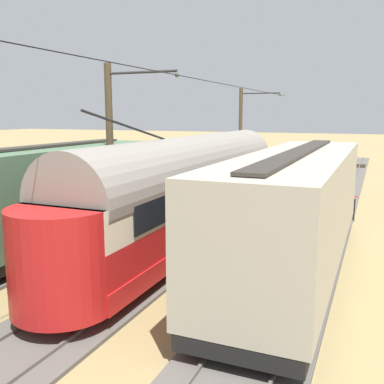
{
  "coord_description": "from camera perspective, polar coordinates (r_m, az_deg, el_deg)",
  "views": [
    {
      "loc": [
        -6.86,
        15.63,
        5.14
      ],
      "look_at": [
        0.07,
        -0.76,
        2.0
      ],
      "focal_mm": 41.16,
      "sensor_mm": 36.0,
      "label": 1
    }
  ],
  "objects": [
    {
      "name": "switch_stand",
      "position": [
        22.76,
        20.24,
        -1.86
      ],
      "size": [
        0.5,
        0.3,
        1.24
      ],
      "color": "black",
      "rests_on": "ground"
    },
    {
      "name": "ground_plane",
      "position": [
        17.82,
        -0.73,
        -6.75
      ],
      "size": [
        220.0,
        220.0,
        0.0
      ],
      "primitive_type": "plane",
      "color": "#937F51"
    },
    {
      "name": "track_adjacent_siding",
      "position": [
        18.08,
        -0.33,
        -6.32
      ],
      "size": [
        2.8,
        80.0,
        0.18
      ],
      "color": "#56514C",
      "rests_on": "ground"
    },
    {
      "name": "boxcar_far_siding",
      "position": [
        14.59,
        13.42,
        -2.03
      ],
      "size": [
        2.96,
        13.19,
        3.85
      ],
      "color": "#B2A893",
      "rests_on": "ground"
    },
    {
      "name": "overhead_wire_run",
      "position": [
        17.15,
        -0.99,
        14.72
      ],
      "size": [
        2.96,
        39.69,
        0.18
      ],
      "color": "black",
      "rests_on": "ground"
    },
    {
      "name": "track_third_siding",
      "position": [
        20.26,
        -12.33,
        -4.76
      ],
      "size": [
        2.8,
        80.0,
        0.18
      ],
      "color": "#56514C",
      "rests_on": "ground"
    },
    {
      "name": "catenary_pole_foreground",
      "position": [
        34.1,
        6.44,
        7.58
      ],
      "size": [
        3.16,
        0.28,
        7.09
      ],
      "color": "#4C3D28",
      "rests_on": "ground"
    },
    {
      "name": "boxcar_adjacent",
      "position": [
        16.19,
        -22.57,
        -1.35
      ],
      "size": [
        2.96,
        13.9,
        3.85
      ],
      "color": "#4C6B4C",
      "rests_on": "ground"
    },
    {
      "name": "catenary_pole_mid_near",
      "position": [
        17.77,
        -10.3,
        5.28
      ],
      "size": [
        3.16,
        0.28,
        7.09
      ],
      "color": "#4C3D28",
      "rests_on": "ground"
    },
    {
      "name": "vintage_streetcar",
      "position": [
        17.73,
        -0.14,
        0.69
      ],
      "size": [
        2.65,
        18.44,
        5.1
      ],
      "color": "red",
      "rests_on": "ground"
    },
    {
      "name": "track_streetcar_siding",
      "position": [
        16.89,
        14.2,
        -7.83
      ],
      "size": [
        2.8,
        80.0,
        0.18
      ],
      "color": "#56514C",
      "rests_on": "ground"
    }
  ]
}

